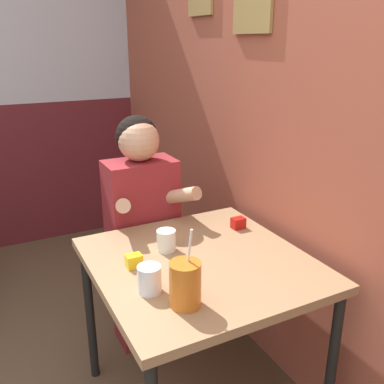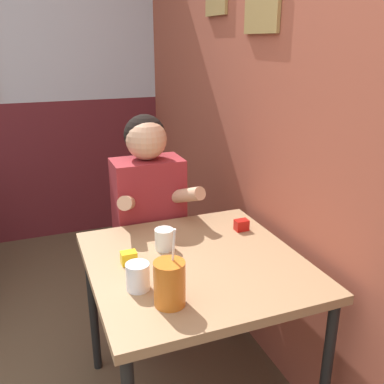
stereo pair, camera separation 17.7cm
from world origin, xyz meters
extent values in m
cube|color=#9E4C38|center=(1.32, 1.22, 1.35)|extent=(0.06, 4.44, 2.70)
cube|color=olive|center=(1.28, 0.74, 1.68)|extent=(0.02, 0.28, 0.22)
cube|color=#93704C|center=(0.83, 0.37, 0.70)|extent=(0.82, 0.85, 0.04)
cylinder|color=black|center=(1.19, -0.01, 0.34)|extent=(0.04, 0.04, 0.69)
cylinder|color=black|center=(0.46, 0.76, 0.34)|extent=(0.04, 0.04, 0.69)
cylinder|color=black|center=(1.19, 0.76, 0.34)|extent=(0.04, 0.04, 0.69)
cube|color=maroon|center=(0.79, 0.92, 0.22)|extent=(0.31, 0.20, 0.44)
cube|color=maroon|center=(0.79, 0.92, 0.72)|extent=(0.34, 0.20, 0.55)
sphere|color=black|center=(0.79, 0.94, 1.11)|extent=(0.20, 0.20, 0.20)
sphere|color=tan|center=(0.79, 0.92, 1.09)|extent=(0.20, 0.20, 0.20)
cylinder|color=tan|center=(0.65, 0.78, 0.84)|extent=(0.14, 0.27, 0.15)
cylinder|color=tan|center=(0.92, 0.78, 0.84)|extent=(0.14, 0.27, 0.15)
cylinder|color=#C6661E|center=(0.64, 0.13, 0.80)|extent=(0.10, 0.10, 0.15)
cylinder|color=white|center=(0.65, 0.13, 0.92)|extent=(0.01, 0.04, 0.14)
cylinder|color=silver|center=(0.56, 0.25, 0.77)|extent=(0.08, 0.08, 0.10)
cylinder|color=silver|center=(0.74, 0.51, 0.77)|extent=(0.08, 0.08, 0.09)
cube|color=#B7140F|center=(1.12, 0.56, 0.75)|extent=(0.06, 0.04, 0.05)
cube|color=yellow|center=(0.57, 0.44, 0.75)|extent=(0.06, 0.04, 0.05)
camera|label=1|loc=(0.11, -0.94, 1.53)|focal=40.00mm
camera|label=2|loc=(0.27, -1.02, 1.53)|focal=40.00mm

